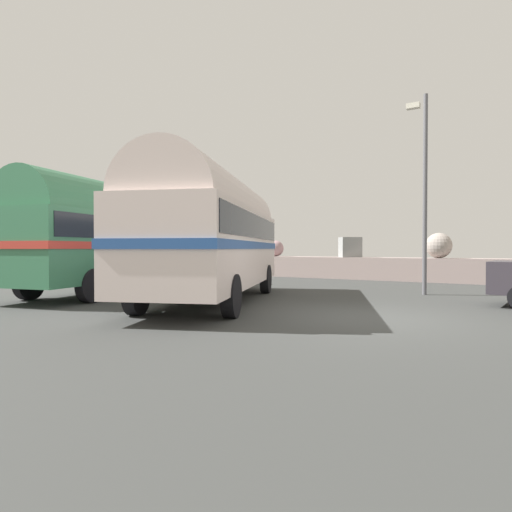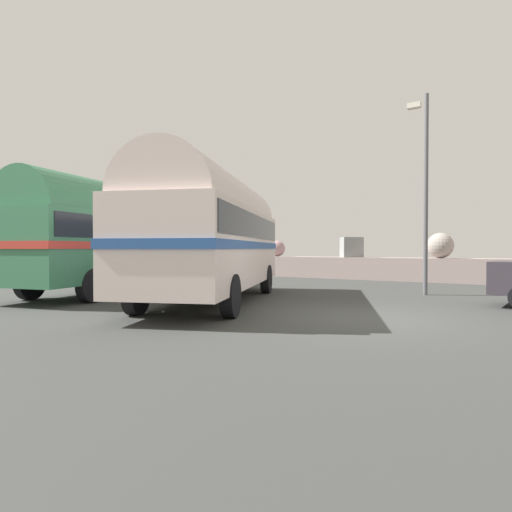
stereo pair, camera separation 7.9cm
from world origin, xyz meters
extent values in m
cube|color=#373938|center=(0.00, 0.00, 0.01)|extent=(32.00, 26.00, 0.02)
cube|color=gray|center=(0.00, 11.80, 0.55)|extent=(31.36, 1.80, 1.10)
cube|color=#A37482|center=(-12.72, 12.13, 1.50)|extent=(1.13, 1.16, 0.80)
sphere|color=gray|center=(-8.78, 11.82, 1.55)|extent=(0.89, 0.89, 0.89)
cube|color=gray|center=(-4.35, 11.61, 1.61)|extent=(1.26, 1.21, 1.01)
sphere|color=#A3978E|center=(-0.18, 11.56, 1.68)|extent=(1.15, 1.15, 1.15)
cylinder|color=black|center=(-6.44, 2.41, 0.50)|extent=(0.62, 0.99, 0.96)
cylinder|color=black|center=(-4.40, 3.24, 0.50)|extent=(0.62, 0.99, 0.96)
cylinder|color=black|center=(-4.48, -2.41, 0.50)|extent=(0.62, 0.99, 0.96)
cylinder|color=black|center=(-2.43, -1.58, 0.50)|extent=(0.62, 0.99, 0.96)
cube|color=silver|center=(-4.44, 0.42, 1.57)|extent=(5.39, 8.69, 2.10)
cylinder|color=silver|center=(-4.44, 0.42, 2.62)|extent=(5.08, 8.30, 2.20)
cube|color=#2A549E|center=(-4.44, 0.42, 1.63)|extent=(5.47, 8.78, 0.20)
cube|color=black|center=(-4.44, 0.42, 2.15)|extent=(5.30, 8.39, 0.64)
cube|color=silver|center=(-6.05, 4.37, 0.70)|extent=(2.17, 1.01, 0.28)
cylinder|color=black|center=(-10.61, 3.00, 0.50)|extent=(0.50, 1.00, 0.96)
cylinder|color=black|center=(-8.47, 3.52, 0.50)|extent=(0.50, 1.00, 0.96)
cylinder|color=black|center=(-9.39, -2.06, 0.50)|extent=(0.50, 1.00, 0.96)
cylinder|color=black|center=(-7.25, -1.54, 0.50)|extent=(0.50, 1.00, 0.96)
cube|color=#33704C|center=(-8.93, 0.73, 1.57)|extent=(4.30, 8.73, 2.10)
cylinder|color=#33704C|center=(-8.93, 0.73, 2.62)|extent=(4.03, 8.36, 2.20)
cube|color=#B83429|center=(-8.93, 0.73, 1.63)|extent=(4.37, 8.82, 0.20)
cube|color=black|center=(-8.93, 0.73, 2.15)|extent=(4.26, 8.41, 0.64)
cube|color=silver|center=(-9.93, 4.88, 0.70)|extent=(2.25, 0.69, 0.28)
cylinder|color=#5B5B60|center=(0.28, 5.56, 3.28)|extent=(0.14, 0.14, 6.57)
cube|color=beige|center=(-0.24, 6.24, 6.47)|extent=(0.44, 0.24, 0.18)
camera|label=1|loc=(2.88, -9.13, 1.53)|focal=29.72mm
camera|label=2|loc=(2.94, -9.09, 1.53)|focal=29.72mm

